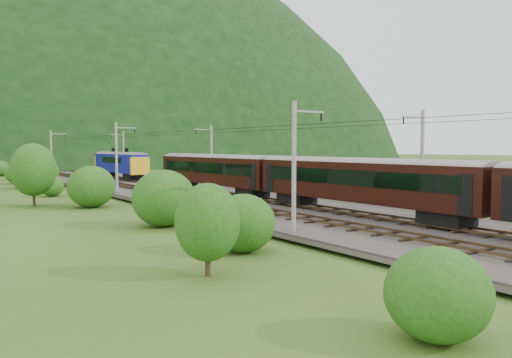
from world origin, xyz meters
TOP-DOWN VIEW (x-y plane):
  - ground at (0.00, 0.00)m, footprint 600.00×600.00m
  - railbed at (0.00, 10.00)m, footprint 14.00×220.00m
  - track_left at (-2.40, 10.00)m, footprint 2.40×220.00m
  - track_right at (2.40, 10.00)m, footprint 2.40×220.00m
  - catenary_left at (-6.12, 32.00)m, footprint 2.54×192.28m
  - catenary_right at (6.12, 32.00)m, footprint 2.54×192.28m
  - overhead_wires at (0.00, 10.00)m, footprint 4.83×198.00m
  - train at (2.40, -8.44)m, footprint 2.91×137.70m
  - hazard_post_near at (-0.37, 53.76)m, footprint 0.14×0.14m
  - hazard_post_far at (0.50, 28.43)m, footprint 0.17×0.17m
  - signal at (-4.80, 49.24)m, footprint 0.26×0.26m
  - vegetation_left at (-12.36, 15.49)m, footprint 10.68×142.69m
  - vegetation_right at (12.26, 19.65)m, footprint 7.05×104.90m

SIDE VIEW (x-z plane):
  - ground at x=0.00m, z-range 0.00..0.00m
  - railbed at x=0.00m, z-range 0.00..0.30m
  - track_left at x=-2.40m, z-range 0.24..0.51m
  - track_right at x=2.40m, z-range 0.24..0.51m
  - hazard_post_near at x=-0.37m, z-range 0.30..1.64m
  - vegetation_right at x=12.26m, z-range -0.16..2.37m
  - hazard_post_far at x=0.50m, z-range 0.30..1.94m
  - signal at x=-4.80m, z-range 0.51..2.86m
  - vegetation_left at x=-12.36m, z-range -0.89..4.97m
  - train at x=2.40m, z-range 0.93..5.98m
  - catenary_left at x=-6.12m, z-range 0.50..8.50m
  - catenary_right at x=6.12m, z-range 0.50..8.50m
  - overhead_wires at x=0.00m, z-range 7.08..7.12m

